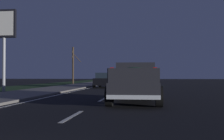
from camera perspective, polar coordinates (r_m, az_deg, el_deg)
ground at (r=29.67m, az=2.75°, el=-3.59°), size 144.00×144.00×0.00m
sidewalk_shoulder at (r=30.63m, az=-7.96°, el=-3.39°), size 108.00×4.00×0.12m
grass_verge at (r=32.29m, az=-16.58°, el=-3.34°), size 108.00×6.00×0.01m
lane_markings at (r=32.35m, az=-1.44°, el=-3.38°), size 108.00×3.54×0.01m
pickup_truck at (r=12.79m, az=4.89°, el=-2.37°), size 5.44×2.32×1.87m
sedan_silver at (r=35.42m, az=0.73°, el=-1.93°), size 4.45×2.11×1.54m
sedan_green at (r=32.54m, az=6.64°, el=-1.99°), size 4.45×2.10×1.54m
sedan_black at (r=28.41m, az=-1.37°, el=-2.11°), size 4.45×2.10×1.54m
gas_price_sign at (r=22.89m, az=-21.69°, el=7.75°), size 0.27×1.90×6.38m
bare_tree_far at (r=42.68m, az=-8.16°, el=1.14°), size 1.55×1.26×5.69m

